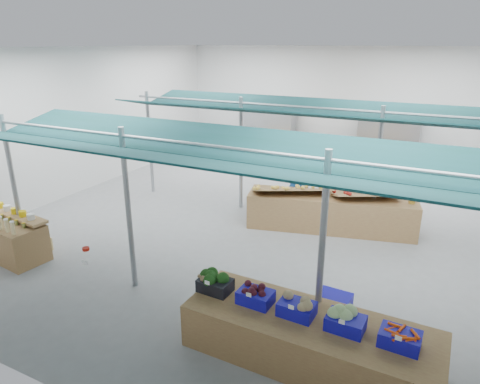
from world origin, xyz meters
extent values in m
plane|color=slate|center=(0.00, 0.00, 0.00)|extent=(13.00, 13.00, 0.00)
plane|color=silver|center=(0.00, 0.00, 4.20)|extent=(13.00, 13.00, 0.00)
plane|color=silver|center=(0.00, 6.50, 2.10)|extent=(12.00, 0.00, 12.00)
plane|color=silver|center=(-6.00, 0.00, 2.10)|extent=(0.00, 13.00, 13.00)
cylinder|color=gray|center=(-4.00, -4.00, 1.50)|extent=(0.10, 0.10, 3.00)
cylinder|color=gray|center=(-4.00, 0.50, 1.50)|extent=(0.10, 0.10, 3.00)
cylinder|color=gray|center=(-1.00, -4.00, 1.50)|extent=(0.10, 0.10, 3.00)
cylinder|color=gray|center=(-1.00, 0.50, 1.50)|extent=(0.10, 0.10, 3.00)
cylinder|color=gray|center=(2.50, -4.00, 1.50)|extent=(0.10, 0.10, 3.00)
cylinder|color=gray|center=(2.50, 0.50, 1.50)|extent=(0.10, 0.10, 3.00)
cylinder|color=gray|center=(0.75, -4.00, 2.85)|extent=(10.00, 0.06, 0.06)
cylinder|color=gray|center=(0.75, 0.50, 2.85)|extent=(10.00, 0.06, 0.06)
cube|color=black|center=(0.75, -4.65, 2.78)|extent=(9.50, 1.28, 0.30)
cube|color=black|center=(0.75, -3.35, 2.78)|extent=(9.50, 1.28, 0.30)
cube|color=black|center=(0.75, -0.15, 2.78)|extent=(9.50, 1.28, 0.30)
cube|color=black|center=(0.75, 1.15, 2.78)|extent=(9.50, 1.28, 0.30)
cube|color=#B23F33|center=(-2.50, 6.00, 1.00)|extent=(2.00, 0.50, 2.00)
cube|color=#B23F33|center=(2.00, 6.00, 1.00)|extent=(2.00, 0.50, 2.00)
cube|color=brown|center=(-4.12, -4.24, 0.39)|extent=(1.84, 0.99, 0.78)
cube|color=#997247|center=(-4.09, -4.00, 0.86)|extent=(1.79, 0.56, 0.06)
cube|color=brown|center=(2.52, -4.48, 0.34)|extent=(3.57, 1.27, 0.69)
cube|color=brown|center=(1.58, 0.16, 0.42)|extent=(4.07, 1.83, 0.85)
cube|color=brown|center=(-0.12, 4.65, 0.48)|extent=(5.40, 2.36, 0.95)
cube|color=#130EA2|center=(2.66, -3.59, 0.30)|extent=(0.52, 0.38, 0.61)
imported|color=#164891|center=(0.38, 1.26, 0.79)|extent=(0.65, 0.50, 1.58)
imported|color=maroon|center=(2.18, 1.26, 0.79)|extent=(0.89, 0.76, 1.58)
cube|color=black|center=(1.00, -4.45, 0.79)|extent=(0.52, 0.37, 0.20)
cube|color=white|center=(0.98, -4.67, 0.95)|extent=(0.08, 0.01, 0.06)
cube|color=#130EA2|center=(1.68, -4.46, 0.79)|extent=(0.52, 0.37, 0.20)
cube|color=white|center=(1.67, -4.68, 0.95)|extent=(0.08, 0.01, 0.06)
cube|color=#130EA2|center=(2.32, -4.48, 0.79)|extent=(0.52, 0.37, 0.20)
cube|color=white|center=(2.31, -4.70, 0.95)|extent=(0.08, 0.01, 0.06)
cube|color=#130EA2|center=(3.01, -4.49, 0.79)|extent=(0.52, 0.37, 0.20)
cube|color=white|center=(3.00, -4.71, 0.95)|extent=(0.08, 0.01, 0.06)
cube|color=#130EA2|center=(3.70, -4.51, 0.79)|extent=(0.52, 0.37, 0.20)
cube|color=white|center=(3.69, -4.73, 0.95)|extent=(0.08, 0.01, 0.06)
sphere|color=brown|center=(0.84, -4.56, 0.93)|extent=(0.09, 0.09, 0.09)
sphere|color=brown|center=(0.79, -4.58, 0.97)|extent=(0.06, 0.06, 0.06)
cylinder|color=#B4180C|center=(-1.21, -4.86, 1.10)|extent=(0.12, 0.12, 0.05)
cube|color=white|center=(-1.21, -4.92, 0.88)|extent=(0.10, 0.01, 0.07)
cube|color=#997247|center=(0.69, -0.15, 0.97)|extent=(2.00, 1.46, 0.26)
cube|color=#997247|center=(2.38, 0.26, 0.97)|extent=(1.65, 1.28, 0.26)
cylinder|color=#8C6019|center=(3.35, 0.49, 0.96)|extent=(0.14, 0.14, 0.22)
cone|color=#26661E|center=(3.35, 0.49, 1.15)|extent=(0.12, 0.12, 0.18)
camera|label=1|loc=(3.88, -9.40, 4.32)|focal=32.00mm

